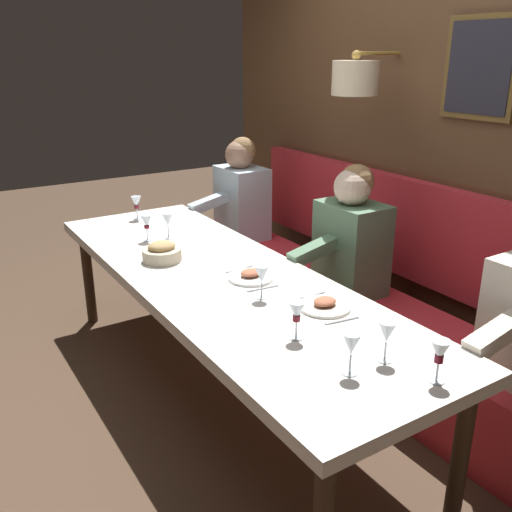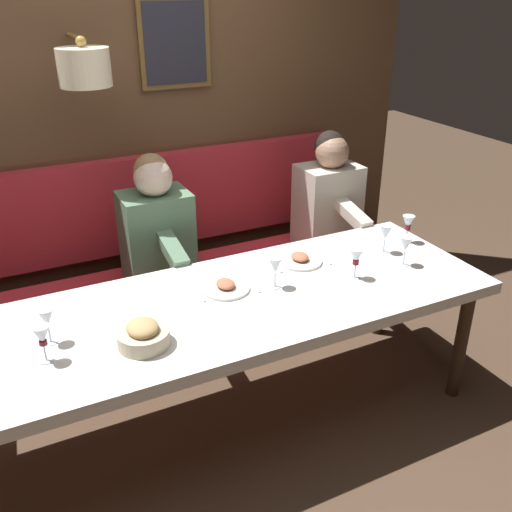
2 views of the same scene
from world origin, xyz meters
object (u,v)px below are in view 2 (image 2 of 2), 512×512
Objects in this scene: diner_nearest at (329,194)px; bread_bowl at (143,335)px; wine_glass_4 at (42,337)px; wine_glass_0 at (406,245)px; wine_glass_6 at (47,319)px; wine_glass_2 at (385,233)px; wine_glass_5 at (408,224)px; wine_glass_7 at (275,266)px; wine_glass_3 at (356,258)px; diner_near at (156,225)px; dining_table at (209,317)px.

bread_bowl is (-1.06, 1.60, -0.03)m from diner_nearest.
bread_bowl is (-0.07, -0.38, -0.07)m from wine_glass_4.
wine_glass_6 is at bearing 87.27° from wine_glass_0.
wine_glass_2 is 1.86m from wine_glass_4.
wine_glass_5 is 1.70m from bread_bowl.
wine_glass_6 is 1.08m from wine_glass_7.
diner_nearest is 4.82× the size of wine_glass_3.
wine_glass_3 is at bearing 91.30° from wine_glass_0.
wine_glass_2 is at bearing 170.29° from diner_nearest.
wine_glass_0 is 1.00× the size of wine_glass_6.
wine_glass_6 is at bearing -16.04° from wine_glass_4.
wine_glass_5 is (0.27, -2.05, -0.00)m from wine_glass_4.
bread_bowl is at bearing 101.30° from wine_glass_5.
diner_near is at bearing -40.56° from wine_glass_6.
wine_glass_7 is at bearing -74.82° from bread_bowl.
wine_glass_2 is 1.00× the size of wine_glass_5.
diner_near reaches higher than dining_table.
wine_glass_0 is at bearing -88.76° from wine_glass_4.
diner_near is 1.47m from wine_glass_5.
diner_nearest reaches higher than wine_glass_2.
diner_near is 1.43m from wine_glass_0.
bread_bowl is (-0.33, 1.67, -0.07)m from wine_glass_5.
wine_glass_0 is 1.81m from wine_glass_6.
wine_glass_2 is 0.75× the size of bread_bowl.
diner_nearest is 1.91m from bread_bowl.
diner_nearest reaches higher than dining_table.
wine_glass_2 is (-0.78, 0.13, 0.04)m from diner_nearest.
wine_glass_0 is (-0.07, -1.10, 0.18)m from dining_table.
bread_bowl is (-1.06, 0.39, -0.03)m from diner_near.
wine_glass_5 is (0.16, -1.31, 0.18)m from dining_table.
wine_glass_3 is 1.52m from wine_glass_4.
diner_near is at bearing 60.50° from wine_glass_5.
wine_glass_0 and wine_glass_2 have the same top height.
wine_glass_7 is (0.02, -0.37, 0.18)m from dining_table.
wine_glass_7 is at bearing -83.32° from wine_glass_4.
wine_glass_3 is 0.58m from wine_glass_5.
bread_bowl is at bearing 94.19° from wine_glass_0.
wine_glass_7 is (0.10, 0.41, 0.00)m from wine_glass_3.
diner_nearest is at bearing -8.11° from wine_glass_0.
wine_glass_3 and wine_glass_4 have the same top height.
diner_near is 4.82× the size of wine_glass_5.
wine_glass_6 and wine_glass_7 have the same top height.
wine_glass_0 reaches higher than bread_bowl.
bread_bowl is (-0.28, 1.46, -0.07)m from wine_glass_2.
diner_nearest is 2.21m from wine_glass_4.
wine_glass_0 is at bearing 137.59° from wine_glass_5.
wine_glass_3 is (-0.18, 0.32, -0.00)m from wine_glass_2.
wine_glass_5 is (-0.72, -0.07, 0.04)m from diner_nearest.
wine_glass_0 is at bearing 171.89° from diner_nearest.
bread_bowl is at bearing -99.92° from wine_glass_4.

